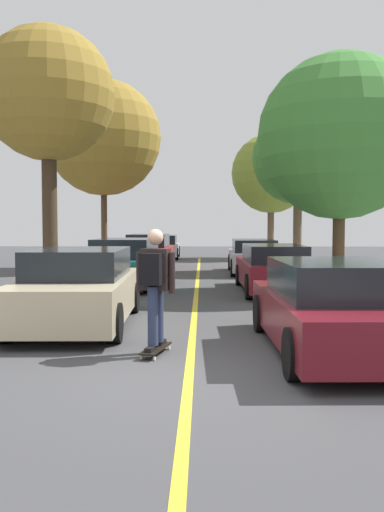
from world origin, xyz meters
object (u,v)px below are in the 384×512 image
object	(u,v)px
parked_car_right_nearest	(336,308)
street_tree_right_nearest	(340,137)
parked_car_left_near	(126,263)
street_tree_right_far	(271,174)
skateboarder	(155,281)
parked_car_left_nearest	(79,288)
parked_car_right_near	(273,269)
street_tree_right_near	(298,159)
skateboard	(156,349)
street_tree_left_near	(103,138)
parked_car_left_farthest	(161,247)
parked_car_right_far	(254,256)
parked_car_left_far	(149,252)
street_tree_left_nearest	(48,96)

from	to	relation	value
parked_car_right_nearest	street_tree_right_nearest	size ratio (longest dim) A/B	0.70
parked_car_left_near	parked_car_right_nearest	bearing A→B (deg)	-62.73
street_tree_right_far	skateboarder	world-z (taller)	street_tree_right_far
parked_car_left_near	parked_car_left_nearest	bearing A→B (deg)	-90.02
parked_car_right_near	street_tree_right_near	size ratio (longest dim) A/B	0.75
parked_car_left_nearest	skateboard	bearing A→B (deg)	-54.64
parked_car_left_nearest	parked_car_right_near	world-z (taller)	parked_car_left_nearest
street_tree_left_near	street_tree_right_far	xyz separation A→B (m)	(7.80, 7.52, -0.78)
parked_car_left_nearest	parked_car_left_farthest	xyz separation A→B (m)	(0.00, 20.19, -0.05)
street_tree_right_nearest	street_tree_right_far	world-z (taller)	street_tree_right_far
parked_car_left_farthest	skateboarder	size ratio (longest dim) A/B	2.52
parked_car_left_nearest	street_tree_right_far	xyz separation A→B (m)	(6.02, 20.14, 3.94)
street_tree_right_nearest	parked_car_left_nearest	bearing A→B (deg)	-139.82
parked_car_left_near	parked_car_right_far	world-z (taller)	parked_car_left_near
skateboard	street_tree_right_nearest	bearing A→B (deg)	59.12
parked_car_right_near	street_tree_right_nearest	distance (m)	4.00
street_tree_right_nearest	street_tree_right_near	distance (m)	6.59
parked_car_right_far	street_tree_right_far	bearing A→B (deg)	79.02
street_tree_left_near	street_tree_right_near	bearing A→B (deg)	-6.95
street_tree_right_nearest	skateboarder	distance (m)	9.17
parked_car_left_far	street_tree_right_nearest	distance (m)	10.66
parked_car_left_far	parked_car_right_nearest	xyz separation A→B (m)	(4.24, -15.18, -0.05)
parked_car_left_nearest	parked_car_right_far	size ratio (longest dim) A/B	1.01
skateboarder	parked_car_right_near	bearing A→B (deg)	70.53
parked_car_right_nearest	skateboarder	distance (m)	2.68
parked_car_left_farthest	street_tree_right_near	distance (m)	11.10
parked_car_right_nearest	street_tree_right_far	xyz separation A→B (m)	(1.78, 22.18, 3.98)
parked_car_left_far	parked_car_left_farthest	xyz separation A→B (m)	(-0.00, 7.04, -0.06)
parked_car_left_near	street_tree_right_far	size ratio (longest dim) A/B	0.63
street_tree_left_nearest	skateboard	xyz separation A→B (m)	(3.40, -6.81, -5.16)
parked_car_left_near	parked_car_left_farthest	xyz separation A→B (m)	(-0.00, 14.01, -0.07)
parked_car_left_far	parked_car_right_far	bearing A→B (deg)	-27.23
parked_car_right_far	street_tree_right_near	world-z (taller)	street_tree_right_near
street_tree_left_nearest	street_tree_right_nearest	xyz separation A→B (m)	(7.80, 0.56, -1.02)
street_tree_right_far	skateboard	size ratio (longest dim) A/B	7.67
street_tree_right_nearest	skateboarder	world-z (taller)	street_tree_right_nearest
street_tree_right_near	street_tree_right_far	world-z (taller)	street_tree_right_far
parked_car_right_near	street_tree_right_nearest	world-z (taller)	street_tree_right_nearest
parked_car_right_near	street_tree_right_far	world-z (taller)	street_tree_right_far
parked_car_left_nearest	parked_car_left_near	xyz separation A→B (m)	(0.00, 6.18, 0.03)
skateboarder	street_tree_right_near	bearing A→B (deg)	72.49
street_tree_right_far	skateboarder	size ratio (longest dim) A/B	3.92
street_tree_right_nearest	parked_car_left_near	bearing A→B (deg)	169.67
parked_car_left_near	skateboarder	world-z (taller)	skateboarder
street_tree_right_far	skateboarder	xyz separation A→B (m)	(-4.41, -22.45, -3.56)
parked_car_left_nearest	parked_car_left_farthest	world-z (taller)	parked_car_left_nearest
parked_car_left_near	parked_car_right_nearest	xyz separation A→B (m)	(4.24, -8.22, -0.06)
parked_car_left_farthest	skateboard	world-z (taller)	parked_car_left_farthest
parked_car_right_near	street_tree_right_far	bearing A→B (deg)	83.24
parked_car_left_farthest	street_tree_left_near	bearing A→B (deg)	-103.24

